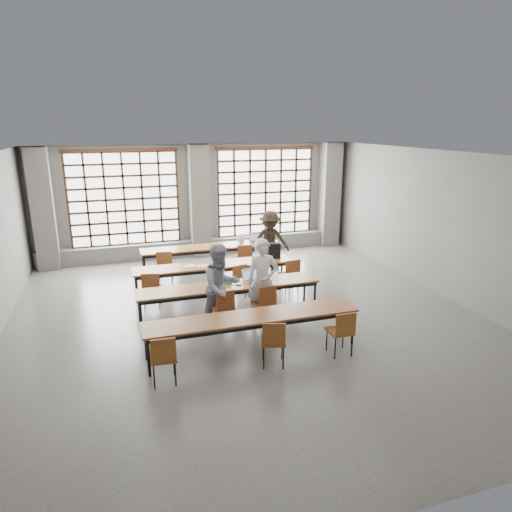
{
  "coord_description": "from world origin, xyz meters",
  "views": [
    {
      "loc": [
        -2.63,
        -8.81,
        4.13
      ],
      "look_at": [
        0.32,
        0.4,
        1.29
      ],
      "focal_mm": 32.0,
      "sensor_mm": 36.0,
      "label": 1
    }
  ],
  "objects_px": {
    "green_box": "(226,282)",
    "red_pouch": "(163,355)",
    "chair_back_mid": "(244,256)",
    "plastic_bag": "(241,238)",
    "desk_row_a": "(212,248)",
    "backpack": "(274,251)",
    "desk_row_b": "(214,267)",
    "student_back": "(270,241)",
    "laptop_back": "(255,239)",
    "mouse": "(271,280)",
    "chair_near_left": "(163,355)",
    "laptop_front": "(251,278)",
    "student_female": "(221,287)",
    "student_male": "(263,281)",
    "chair_mid_left": "(151,286)",
    "chair_back_left": "(165,263)",
    "chair_front_right": "(265,300)",
    "chair_mid_centre": "(237,277)",
    "phone": "(238,285)",
    "chair_near_mid": "(273,339)",
    "chair_mid_right": "(291,272)",
    "desk_row_c": "(229,288)",
    "chair_front_left": "(223,305)",
    "chair_back_right": "(272,253)"
  },
  "relations": [
    {
      "from": "chair_back_left",
      "to": "mouse",
      "type": "xyz_separation_m",
      "value": [
        2.03,
        -2.7,
        0.21
      ]
    },
    {
      "from": "chair_near_mid",
      "to": "laptop_back",
      "type": "relative_size",
      "value": 2.28
    },
    {
      "from": "student_male",
      "to": "student_female",
      "type": "bearing_deg",
      "value": -165.7
    },
    {
      "from": "student_female",
      "to": "chair_near_mid",
      "type": "bearing_deg",
      "value": -93.38
    },
    {
      "from": "laptop_back",
      "to": "chair_back_right",
      "type": "bearing_deg",
      "value": -71.11
    },
    {
      "from": "phone",
      "to": "chair_front_right",
      "type": "bearing_deg",
      "value": -50.57
    },
    {
      "from": "desk_row_c",
      "to": "mouse",
      "type": "xyz_separation_m",
      "value": [
        0.95,
        -0.02,
        0.08
      ]
    },
    {
      "from": "mouse",
      "to": "phone",
      "type": "distance_m",
      "value": 0.77
    },
    {
      "from": "chair_mid_centre",
      "to": "student_back",
      "type": "distance_m",
      "value": 2.4
    },
    {
      "from": "student_male",
      "to": "laptop_back",
      "type": "relative_size",
      "value": 4.76
    },
    {
      "from": "desk_row_a",
      "to": "laptop_back",
      "type": "distance_m",
      "value": 1.37
    },
    {
      "from": "chair_near_mid",
      "to": "desk_row_b",
      "type": "bearing_deg",
      "value": 92.18
    },
    {
      "from": "red_pouch",
      "to": "laptop_front",
      "type": "bearing_deg",
      "value": 46.92
    },
    {
      "from": "phone",
      "to": "plastic_bag",
      "type": "distance_m",
      "value": 3.62
    },
    {
      "from": "chair_near_left",
      "to": "chair_mid_left",
      "type": "bearing_deg",
      "value": 87.99
    },
    {
      "from": "student_male",
      "to": "green_box",
      "type": "height_order",
      "value": "student_male"
    },
    {
      "from": "desk_row_b",
      "to": "chair_back_left",
      "type": "xyz_separation_m",
      "value": [
        -1.1,
        1.1,
        -0.13
      ]
    },
    {
      "from": "phone",
      "to": "backpack",
      "type": "bearing_deg",
      "value": 50.17
    },
    {
      "from": "chair_mid_left",
      "to": "green_box",
      "type": "xyz_separation_m",
      "value": [
        1.54,
        -0.87,
        0.24
      ]
    },
    {
      "from": "desk_row_a",
      "to": "laptop_back",
      "type": "height_order",
      "value": "laptop_back"
    },
    {
      "from": "desk_row_a",
      "to": "plastic_bag",
      "type": "distance_m",
      "value": 0.93
    },
    {
      "from": "desk_row_a",
      "to": "student_male",
      "type": "xyz_separation_m",
      "value": [
        0.27,
        -3.81,
        0.25
      ]
    },
    {
      "from": "desk_row_a",
      "to": "student_back",
      "type": "relative_size",
      "value": 2.3
    },
    {
      "from": "desk_row_b",
      "to": "student_back",
      "type": "bearing_deg",
      "value": 32.75
    },
    {
      "from": "laptop_back",
      "to": "mouse",
      "type": "distance_m",
      "value": 3.52
    },
    {
      "from": "green_box",
      "to": "red_pouch",
      "type": "relative_size",
      "value": 1.25
    },
    {
      "from": "student_female",
      "to": "laptop_front",
      "type": "xyz_separation_m",
      "value": [
        0.84,
        0.61,
        -0.11
      ]
    },
    {
      "from": "backpack",
      "to": "desk_row_a",
      "type": "bearing_deg",
      "value": 136.28
    },
    {
      "from": "student_male",
      "to": "phone",
      "type": "relative_size",
      "value": 14.1
    },
    {
      "from": "chair_back_mid",
      "to": "plastic_bag",
      "type": "xyz_separation_m",
      "value": [
        0.11,
        0.68,
        0.34
      ]
    },
    {
      "from": "chair_mid_centre",
      "to": "laptop_front",
      "type": "height_order",
      "value": "laptop_front"
    },
    {
      "from": "green_box",
      "to": "backpack",
      "type": "xyz_separation_m",
      "value": [
        1.67,
        1.55,
        0.15
      ]
    },
    {
      "from": "student_female",
      "to": "laptop_front",
      "type": "relative_size",
      "value": 4.33
    },
    {
      "from": "chair_mid_left",
      "to": "green_box",
      "type": "relative_size",
      "value": 3.52
    },
    {
      "from": "chair_mid_left",
      "to": "chair_mid_centre",
      "type": "bearing_deg",
      "value": 0.05
    },
    {
      "from": "phone",
      "to": "red_pouch",
      "type": "xyz_separation_m",
      "value": [
        -1.88,
        -2.19,
        -0.24
      ]
    },
    {
      "from": "chair_mid_right",
      "to": "chair_near_left",
      "type": "bearing_deg",
      "value": -136.82
    },
    {
      "from": "chair_mid_right",
      "to": "backpack",
      "type": "xyz_separation_m",
      "value": [
        -0.21,
        0.68,
        0.39
      ]
    },
    {
      "from": "desk_row_a",
      "to": "backpack",
      "type": "relative_size",
      "value": 10.0
    },
    {
      "from": "green_box",
      "to": "chair_mid_right",
      "type": "bearing_deg",
      "value": 24.9
    },
    {
      "from": "student_back",
      "to": "chair_near_left",
      "type": "bearing_deg",
      "value": -119.4
    },
    {
      "from": "chair_front_right",
      "to": "green_box",
      "type": "relative_size",
      "value": 3.52
    },
    {
      "from": "desk_row_a",
      "to": "green_box",
      "type": "relative_size",
      "value": 16.0
    },
    {
      "from": "student_male",
      "to": "phone",
      "type": "bearing_deg",
      "value": 150.69
    },
    {
      "from": "desk_row_a",
      "to": "chair_front_right",
      "type": "bearing_deg",
      "value": -85.91
    },
    {
      "from": "chair_back_left",
      "to": "laptop_back",
      "type": "xyz_separation_m",
      "value": [
        2.77,
        0.74,
        0.25
      ]
    },
    {
      "from": "chair_back_left",
      "to": "student_back",
      "type": "height_order",
      "value": "student_back"
    },
    {
      "from": "chair_front_left",
      "to": "plastic_bag",
      "type": "xyz_separation_m",
      "value": [
        1.52,
        3.99,
        0.34
      ]
    },
    {
      "from": "chair_mid_left",
      "to": "student_female",
      "type": "bearing_deg",
      "value": -48.39
    },
    {
      "from": "green_box",
      "to": "red_pouch",
      "type": "xyz_separation_m",
      "value": [
        -1.65,
        -2.37,
        -0.28
      ]
    }
  ]
}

